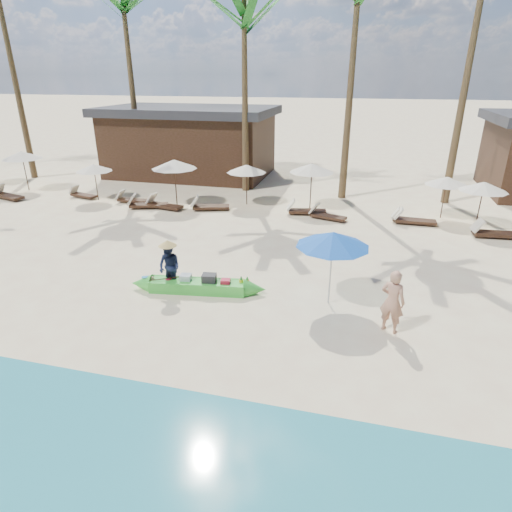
# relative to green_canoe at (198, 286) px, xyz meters

# --- Properties ---
(ground) EXTENTS (240.00, 240.00, 0.00)m
(ground) POSITION_rel_green_canoe_xyz_m (1.41, -1.79, -0.20)
(ground) COLOR #F4E8B4
(ground) RESTS_ON ground
(wet_sand_strip) EXTENTS (240.00, 4.50, 0.01)m
(wet_sand_strip) POSITION_rel_green_canoe_xyz_m (1.41, -6.79, -0.20)
(wet_sand_strip) COLOR tan
(wet_sand_strip) RESTS_ON ground
(green_canoe) EXTENTS (4.69, 1.03, 0.60)m
(green_canoe) POSITION_rel_green_canoe_xyz_m (0.00, 0.00, 0.00)
(green_canoe) COLOR green
(green_canoe) RESTS_ON ground
(tourist) EXTENTS (0.74, 0.62, 1.73)m
(tourist) POSITION_rel_green_canoe_xyz_m (5.65, -0.82, 0.66)
(tourist) COLOR tan
(tourist) RESTS_ON ground
(vendor_green) EXTENTS (0.88, 0.77, 1.53)m
(vendor_green) POSITION_rel_green_canoe_xyz_m (-0.85, -0.09, 0.56)
(vendor_green) COLOR #141C37
(vendor_green) RESTS_ON ground
(blue_umbrella) EXTENTS (2.06, 2.06, 2.22)m
(blue_umbrella) POSITION_rel_green_canoe_xyz_m (3.98, 0.26, 1.80)
(blue_umbrella) COLOR #99999E
(blue_umbrella) RESTS_ON ground
(resort_parasol_2) EXTENTS (2.16, 2.16, 2.22)m
(resort_parasol_2) POSITION_rel_green_canoe_xyz_m (-14.13, 9.35, 1.80)
(resort_parasol_2) COLOR #3C2218
(resort_parasol_2) RESTS_ON ground
(lounger_2_left) EXTENTS (2.04, 1.08, 0.66)m
(lounger_2_left) POSITION_rel_green_canoe_xyz_m (-13.87, 7.45, 0.02)
(lounger_2_left) COLOR #3C2218
(lounger_2_left) RESTS_ON ground
(resort_parasol_3) EXTENTS (1.85, 1.85, 1.91)m
(resort_parasol_3) POSITION_rel_green_canoe_xyz_m (-9.02, 8.50, 1.52)
(resort_parasol_3) COLOR #3C2218
(resort_parasol_3) RESTS_ON ground
(lounger_3_left) EXTENTS (1.72, 0.87, 0.56)m
(lounger_3_left) POSITION_rel_green_canoe_xyz_m (-10.12, 8.69, -0.01)
(lounger_3_left) COLOR #3C2218
(lounger_3_left) RESTS_ON ground
(lounger_3_right) EXTENTS (1.70, 0.53, 0.58)m
(lounger_3_right) POSITION_rel_green_canoe_xyz_m (-7.04, 8.44, -0.01)
(lounger_3_right) COLOR #3C2218
(lounger_3_right) RESTS_ON ground
(resort_parasol_4) EXTENTS (2.25, 2.25, 2.32)m
(resort_parasol_4) POSITION_rel_green_canoe_xyz_m (-4.54, 8.64, 1.89)
(resort_parasol_4) COLOR #3C2218
(resort_parasol_4) RESTS_ON ground
(lounger_4_left) EXTENTS (2.03, 1.13, 0.66)m
(lounger_4_left) POSITION_rel_green_canoe_xyz_m (-5.81, 7.71, 0.02)
(lounger_4_left) COLOR #3C2218
(lounger_4_left) RESTS_ON ground
(lounger_4_right) EXTENTS (1.99, 0.94, 0.65)m
(lounger_4_right) POSITION_rel_green_canoe_xyz_m (-4.96, 7.87, 0.02)
(lounger_4_right) COLOR #3C2218
(lounger_4_right) RESTS_ON ground
(resort_parasol_5) EXTENTS (1.98, 1.98, 2.04)m
(resort_parasol_5) POSITION_rel_green_canoe_xyz_m (-1.11, 9.68, 1.63)
(resort_parasol_5) COLOR #3C2218
(resort_parasol_5) RESTS_ON ground
(lounger_5_left) EXTENTS (1.97, 1.13, 0.64)m
(lounger_5_left) POSITION_rel_green_canoe_xyz_m (-2.67, 8.19, 0.01)
(lounger_5_left) COLOR #3C2218
(lounger_5_left) RESTS_ON ground
(resort_parasol_6) EXTENTS (2.17, 2.17, 2.24)m
(resort_parasol_6) POSITION_rel_green_canoe_xyz_m (2.15, 9.78, 1.82)
(resort_parasol_6) COLOR #3C2218
(resort_parasol_6) RESTS_ON ground
(lounger_6_left) EXTENTS (1.95, 0.91, 0.64)m
(lounger_6_left) POSITION_rel_green_canoe_xyz_m (2.02, 8.68, 0.01)
(lounger_6_left) COLOR #3C2218
(lounger_6_left) RESTS_ON ground
(lounger_6_right) EXTENTS (1.80, 0.98, 0.59)m
(lounger_6_right) POSITION_rel_green_canoe_xyz_m (3.09, 8.19, -0.01)
(lounger_6_right) COLOR #3C2218
(lounger_6_right) RESTS_ON ground
(resort_parasol_7) EXTENTS (1.89, 1.89, 1.95)m
(resort_parasol_7) POSITION_rel_green_canoe_xyz_m (8.28, 9.70, 1.55)
(resort_parasol_7) COLOR #3C2218
(resort_parasol_7) RESTS_ON ground
(lounger_7_left) EXTENTS (1.71, 0.63, 0.57)m
(lounger_7_left) POSITION_rel_green_canoe_xyz_m (6.76, 8.59, -0.01)
(lounger_7_left) COLOR #3C2218
(lounger_7_left) RESTS_ON ground
(lounger_7_right) EXTENTS (1.84, 0.58, 0.62)m
(lounger_7_right) POSITION_rel_green_canoe_xyz_m (6.92, 8.43, 0.01)
(lounger_7_right) COLOR #3C2218
(lounger_7_right) RESTS_ON ground
(resort_parasol_8) EXTENTS (1.98, 1.98, 2.04)m
(resort_parasol_8) POSITION_rel_green_canoe_xyz_m (9.57, 8.59, 1.63)
(resort_parasol_8) COLOR #3C2218
(resort_parasol_8) RESTS_ON ground
(lounger_8_left) EXTENTS (2.03, 0.77, 0.67)m
(lounger_8_left) POSITION_rel_green_canoe_xyz_m (10.03, 7.46, 0.02)
(lounger_8_left) COLOR #3C2218
(lounger_8_left) RESTS_ON ground
(palm_2) EXTENTS (2.08, 2.08, 11.33)m
(palm_2) POSITION_rel_green_canoe_xyz_m (-9.04, 13.29, 8.98)
(palm_2) COLOR brown
(palm_2) RESTS_ON ground
(palm_3) EXTENTS (2.08, 2.08, 10.52)m
(palm_3) POSITION_rel_green_canoe_xyz_m (-1.95, 12.49, 8.38)
(palm_3) COLOR brown
(palm_3) RESTS_ON ground
(pavilion_west) EXTENTS (10.80, 6.60, 4.30)m
(pavilion_west) POSITION_rel_green_canoe_xyz_m (-6.59, 15.71, 1.99)
(pavilion_west) COLOR #3C2218
(pavilion_west) RESTS_ON ground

